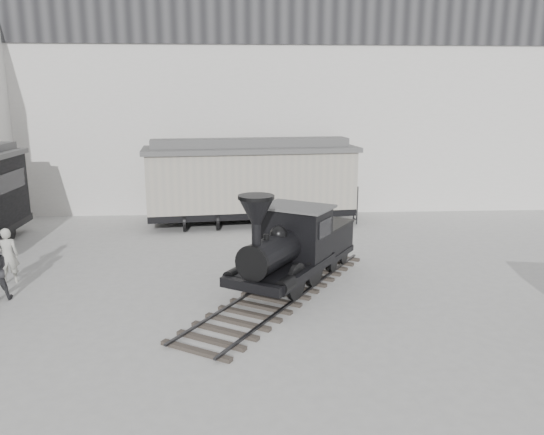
{
  "coord_description": "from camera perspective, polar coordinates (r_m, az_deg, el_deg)",
  "views": [
    {
      "loc": [
        -0.42,
        -11.77,
        5.66
      ],
      "look_at": [
        0.54,
        4.17,
        2.0
      ],
      "focal_mm": 35.0,
      "sensor_mm": 36.0,
      "label": 1
    }
  ],
  "objects": [
    {
      "name": "ground",
      "position": [
        13.07,
        -1.28,
        -12.77
      ],
      "size": [
        90.0,
        90.0,
        0.0
      ],
      "primitive_type": "plane",
      "color": "#9E9E9B"
    },
    {
      "name": "north_wall",
      "position": [
        26.76,
        -2.6,
        12.67
      ],
      "size": [
        34.0,
        2.51,
        11.0
      ],
      "color": "silver",
      "rests_on": "ground"
    },
    {
      "name": "locomotive",
      "position": [
        15.89,
        2.11,
        -3.62
      ],
      "size": [
        6.25,
        8.43,
        3.09
      ],
      "rotation": [
        0.0,
        0.0,
        -0.56
      ],
      "color": "#3D3630",
      "rests_on": "ground"
    },
    {
      "name": "boxcar",
      "position": [
        23.81,
        -2.28,
        4.1
      ],
      "size": [
        9.67,
        4.0,
        3.85
      ],
      "rotation": [
        0.0,
        0.0,
        0.12
      ],
      "color": "black",
      "rests_on": "ground"
    },
    {
      "name": "visitor_a",
      "position": [
        18.25,
        -26.58,
        -3.69
      ],
      "size": [
        0.74,
        0.61,
        1.75
      ],
      "primitive_type": "imported",
      "rotation": [
        0.0,
        0.0,
        3.49
      ],
      "color": "beige",
      "rests_on": "ground"
    }
  ]
}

